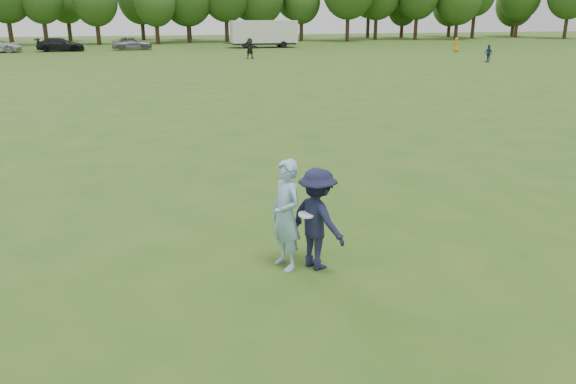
# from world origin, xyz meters

# --- Properties ---
(ground) EXTENTS (200.00, 200.00, 0.00)m
(ground) POSITION_xyz_m (0.00, 0.00, 0.00)
(ground) COLOR #285518
(ground) RESTS_ON ground
(thrower) EXTENTS (0.68, 0.84, 1.99)m
(thrower) POSITION_xyz_m (-1.16, 0.32, 0.99)
(thrower) COLOR #8EB7DB
(thrower) RESTS_ON ground
(defender) EXTENTS (1.16, 1.37, 1.84)m
(defender) POSITION_xyz_m (-0.63, 0.19, 0.92)
(defender) COLOR #191C38
(defender) RESTS_ON ground
(player_far_b) EXTENTS (0.51, 0.93, 1.51)m
(player_far_b) POSITION_xyz_m (26.06, 36.52, 0.76)
(player_far_b) COLOR navy
(player_far_b) RESTS_ON ground
(player_far_c) EXTENTS (0.90, 0.82, 1.54)m
(player_far_c) POSITION_xyz_m (29.92, 48.72, 0.77)
(player_far_c) COLOR orange
(player_far_c) RESTS_ON ground
(player_far_d) EXTENTS (1.79, 0.64, 1.90)m
(player_far_d) POSITION_xyz_m (6.28, 45.37, 0.95)
(player_far_d) COLOR black
(player_far_d) RESTS_ON ground
(car_d) EXTENTS (5.07, 2.11, 1.47)m
(car_d) POSITION_xyz_m (-12.53, 60.16, 0.73)
(car_d) COLOR black
(car_d) RESTS_ON ground
(car_e) EXTENTS (4.54, 1.86, 1.54)m
(car_e) POSITION_xyz_m (-4.79, 60.70, 0.77)
(car_e) COLOR slate
(car_e) RESTS_ON ground
(field_cone) EXTENTS (0.28, 0.28, 0.30)m
(field_cone) POSITION_xyz_m (19.57, 44.51, 0.15)
(field_cone) COLOR #FF640D
(field_cone) RESTS_ON ground
(disc_in_play) EXTENTS (0.28, 0.28, 0.08)m
(disc_in_play) POSITION_xyz_m (-0.87, 0.06, 1.06)
(disc_in_play) COLOR white
(disc_in_play) RESTS_ON ground
(cargo_trailer) EXTENTS (9.00, 2.75, 3.20)m
(cargo_trailer) POSITION_xyz_m (10.86, 61.23, 1.78)
(cargo_trailer) COLOR silver
(cargo_trailer) RESTS_ON ground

